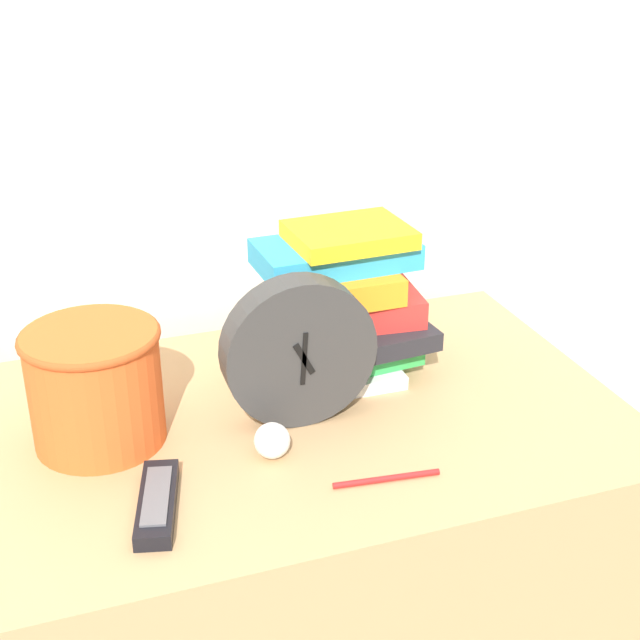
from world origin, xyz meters
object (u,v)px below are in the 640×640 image
tv_remote (157,503)px  crumpled_paper_ball (272,441)px  basket (95,383)px  pen (387,479)px  book_stack (341,306)px  desk_clock (299,352)px

tv_remote → crumpled_paper_ball: crumpled_paper_ball is taller
basket → pen: basket is taller
book_stack → desk_clock: bearing=-130.6°
book_stack → tv_remote: 0.43m
desk_clock → pen: size_ratio=1.54×
desk_clock → basket: desk_clock is taller
basket → crumpled_paper_ball: 0.25m
basket → crumpled_paper_ball: bearing=-29.1°
tv_remote → pen: tv_remote is taller
desk_clock → tv_remote: 0.28m
book_stack → pen: 0.32m
tv_remote → crumpled_paper_ball: (0.16, 0.06, 0.01)m
desk_clock → tv_remote: (-0.23, -0.14, -0.10)m
pen → tv_remote: bearing=172.5°
book_stack → basket: book_stack is taller
basket → tv_remote: bearing=-76.0°
pen → basket: bearing=146.5°
crumpled_paper_ball → desk_clock: bearing=50.4°
crumpled_paper_ball → tv_remote: bearing=-158.4°
desk_clock → crumpled_paper_ball: bearing=-129.6°
desk_clock → pen: 0.21m
book_stack → pen: bearing=-99.3°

